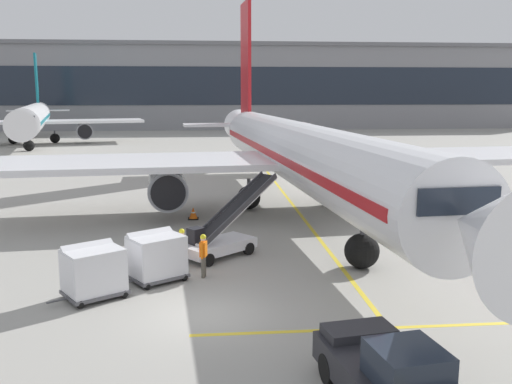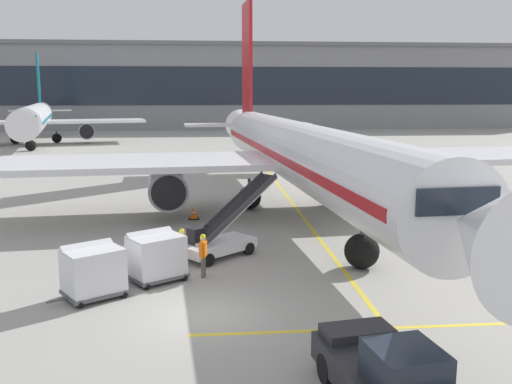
% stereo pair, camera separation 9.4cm
% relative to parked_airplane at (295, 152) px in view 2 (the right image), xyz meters
% --- Properties ---
extents(ground_plane, '(600.00, 600.00, 0.00)m').
position_rel_parked_airplane_xyz_m(ground_plane, '(-5.44, -15.82, -3.60)').
color(ground_plane, '#9E9B93').
extents(parked_airplane, '(35.59, 44.76, 15.03)m').
position_rel_parked_airplane_xyz_m(parked_airplane, '(0.00, 0.00, 0.00)').
color(parked_airplane, white).
rests_on(parked_airplane, ground).
extents(belt_loader, '(4.69, 4.26, 3.45)m').
position_rel_parked_airplane_xyz_m(belt_loader, '(-4.72, -9.17, -2.68)').
color(belt_loader, silver).
rests_on(belt_loader, ground).
extents(baggage_cart_lead, '(2.72, 2.43, 1.91)m').
position_rel_parked_airplane_xyz_m(baggage_cart_lead, '(-7.32, -12.23, -2.60)').
color(baggage_cart_lead, '#515156').
rests_on(baggage_cart_lead, ground).
extents(baggage_cart_second, '(2.72, 2.43, 1.91)m').
position_rel_parked_airplane_xyz_m(baggage_cart_second, '(-9.37, -13.86, -2.60)').
color(baggage_cart_second, '#515156').
rests_on(baggage_cart_second, ground).
extents(pushback_tug, '(2.78, 4.68, 1.83)m').
position_rel_parked_airplane_xyz_m(pushback_tug, '(-1.22, -21.70, -2.78)').
color(pushback_tug, '#232328').
rests_on(pushback_tug, ground).
extents(ground_crew_by_loader, '(0.37, 0.53, 1.74)m').
position_rel_parked_airplane_xyz_m(ground_crew_by_loader, '(-6.36, -11.06, -2.61)').
color(ground_crew_by_loader, '#333847').
rests_on(ground_crew_by_loader, ground).
extents(ground_crew_by_carts, '(0.33, 0.56, 1.74)m').
position_rel_parked_airplane_xyz_m(ground_crew_by_carts, '(-5.50, -12.04, -2.61)').
color(ground_crew_by_carts, '#514C42').
rests_on(ground_crew_by_carts, ground).
extents(safety_cone_engine_keepout, '(0.60, 0.60, 0.68)m').
position_rel_parked_airplane_xyz_m(safety_cone_engine_keepout, '(-6.11, -1.80, -3.27)').
color(safety_cone_engine_keepout, black).
rests_on(safety_cone_engine_keepout, ground).
extents(apron_guidance_line_lead_in, '(0.20, 110.00, 0.01)m').
position_rel_parked_airplane_xyz_m(apron_guidance_line_lead_in, '(0.21, -0.86, -3.60)').
color(apron_guidance_line_lead_in, yellow).
rests_on(apron_guidance_line_lead_in, ground).
extents(apron_guidance_line_stop_bar, '(12.00, 0.20, 0.01)m').
position_rel_parked_airplane_xyz_m(apron_guidance_line_stop_bar, '(0.08, -17.36, -3.60)').
color(apron_guidance_line_stop_bar, yellow).
rests_on(apron_guidance_line_stop_bar, ground).
extents(terminal_building, '(114.31, 16.78, 16.30)m').
position_rel_parked_airplane_xyz_m(terminal_building, '(4.61, 80.50, 4.49)').
color(terminal_building, gray).
rests_on(terminal_building, ground).
extents(distant_airplane, '(30.30, 38.91, 13.24)m').
position_rel_parked_airplane_xyz_m(distant_airplane, '(-29.02, 46.55, -0.12)').
color(distant_airplane, white).
rests_on(distant_airplane, ground).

